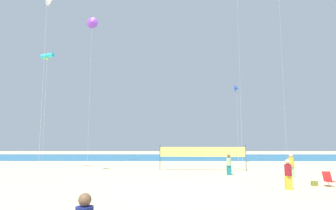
% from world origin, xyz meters
% --- Properties ---
extents(ground_plane, '(120.00, 120.00, 0.00)m').
position_xyz_m(ground_plane, '(0.00, 0.00, 0.00)').
color(ground_plane, beige).
extents(ocean_band, '(120.00, 20.00, 0.01)m').
position_xyz_m(ocean_band, '(0.00, 33.77, 0.00)').
color(ocean_band, '#1E6B99').
rests_on(ocean_band, ground).
extents(beachgoer_mustard_shirt, '(0.41, 0.41, 1.81)m').
position_xyz_m(beachgoer_mustard_shirt, '(8.91, 6.45, 0.97)').
color(beachgoer_mustard_shirt, '#99B28C').
rests_on(beachgoer_mustard_shirt, ground).
extents(beachgoer_maroon_shirt, '(0.39, 0.39, 1.71)m').
position_xyz_m(beachgoer_maroon_shirt, '(6.43, 0.87, 0.92)').
color(beachgoer_maroon_shirt, gold).
rests_on(beachgoer_maroon_shirt, ground).
extents(beachgoer_sage_shirt, '(0.38, 0.38, 1.68)m').
position_xyz_m(beachgoer_sage_shirt, '(4.41, 7.87, 0.90)').
color(beachgoer_sage_shirt, '#19727A').
rests_on(beachgoer_sage_shirt, ground).
extents(folding_beach_chair, '(0.52, 0.65, 0.89)m').
position_xyz_m(folding_beach_chair, '(9.32, 2.03, 0.47)').
color(folding_beach_chair, red).
rests_on(folding_beach_chair, ground).
extents(volleyball_net, '(8.11, 0.59, 2.40)m').
position_xyz_m(volleyball_net, '(2.66, 11.52, 1.64)').
color(volleyball_net, '#4C4C51').
rests_on(volleyball_net, ground).
extents(beach_handbag, '(0.38, 0.19, 0.31)m').
position_xyz_m(beach_handbag, '(8.54, 2.21, 0.15)').
color(beach_handbag, olive).
rests_on(beach_handbag, ground).
extents(kite_cyan_tube, '(1.51, 0.96, 11.36)m').
position_xyz_m(kite_cyan_tube, '(-12.55, 11.62, 11.10)').
color(kite_cyan_tube, silver).
rests_on(kite_cyan_tube, ground).
extents(kite_violet_delta, '(1.49, 0.42, 18.53)m').
position_xyz_m(kite_violet_delta, '(-10.36, 19.17, 17.76)').
color(kite_violet_delta, silver).
rests_on(kite_violet_delta, ground).
extents(kite_blue_delta, '(0.62, 1.04, 9.76)m').
position_xyz_m(kite_blue_delta, '(7.90, 19.56, 9.26)').
color(kite_blue_delta, silver).
rests_on(kite_blue_delta, ground).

